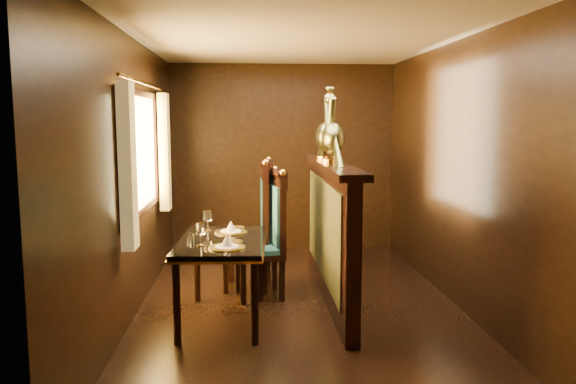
{
  "coord_description": "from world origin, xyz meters",
  "views": [
    {
      "loc": [
        -0.47,
        -5.08,
        1.76
      ],
      "look_at": [
        -0.09,
        0.16,
        1.08
      ],
      "focal_mm": 35.0,
      "sensor_mm": 36.0,
      "label": 1
    }
  ],
  "objects_px": {
    "dining_table": "(222,247)",
    "chair_right": "(259,221)",
    "chair_left": "(271,230)",
    "peacock_right": "(326,124)",
    "peacock_left": "(333,125)"
  },
  "relations": [
    {
      "from": "chair_right",
      "to": "peacock_right",
      "type": "bearing_deg",
      "value": -1.06
    },
    {
      "from": "chair_left",
      "to": "peacock_right",
      "type": "height_order",
      "value": "peacock_right"
    },
    {
      "from": "chair_right",
      "to": "peacock_right",
      "type": "xyz_separation_m",
      "value": [
        0.68,
        -0.08,
        1.0
      ]
    },
    {
      "from": "dining_table",
      "to": "chair_left",
      "type": "bearing_deg",
      "value": 58.14
    },
    {
      "from": "peacock_left",
      "to": "peacock_right",
      "type": "xyz_separation_m",
      "value": [
        0.0,
        0.45,
        0.0
      ]
    },
    {
      "from": "dining_table",
      "to": "peacock_right",
      "type": "height_order",
      "value": "peacock_right"
    },
    {
      "from": "peacock_right",
      "to": "chair_right",
      "type": "bearing_deg",
      "value": 173.02
    },
    {
      "from": "chair_left",
      "to": "peacock_right",
      "type": "distance_m",
      "value": 1.21
    },
    {
      "from": "dining_table",
      "to": "chair_right",
      "type": "distance_m",
      "value": 1.0
    },
    {
      "from": "peacock_left",
      "to": "dining_table",
      "type": "bearing_deg",
      "value": -158.47
    },
    {
      "from": "chair_left",
      "to": "chair_right",
      "type": "relative_size",
      "value": 0.94
    },
    {
      "from": "chair_left",
      "to": "chair_right",
      "type": "distance_m",
      "value": 0.31
    },
    {
      "from": "peacock_right",
      "to": "dining_table",
      "type": "bearing_deg",
      "value": -140.23
    },
    {
      "from": "chair_left",
      "to": "peacock_right",
      "type": "relative_size",
      "value": 1.8
    },
    {
      "from": "peacock_left",
      "to": "peacock_right",
      "type": "height_order",
      "value": "peacock_right"
    }
  ]
}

